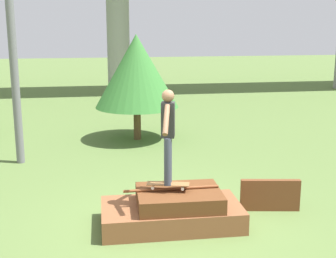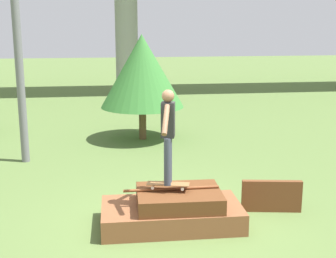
% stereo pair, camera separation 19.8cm
% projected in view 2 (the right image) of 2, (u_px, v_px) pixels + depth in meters
% --- Properties ---
extents(ground_plane, '(80.00, 80.00, 0.00)m').
position_uv_depth(ground_plane, '(171.00, 225.00, 8.29)').
color(ground_plane, '#567038').
extents(scrap_pile, '(2.47, 1.29, 0.70)m').
position_uv_depth(scrap_pile, '(174.00, 210.00, 8.22)').
color(scrap_pile, brown).
rests_on(scrap_pile, ground_plane).
extents(scrap_plank_loose, '(1.12, 0.29, 0.61)m').
position_uv_depth(scrap_plank_loose, '(272.00, 196.00, 8.82)').
color(scrap_plank_loose, brown).
rests_on(scrap_plank_loose, ground_plane).
extents(skateboard, '(0.76, 0.38, 0.09)m').
position_uv_depth(skateboard, '(168.00, 184.00, 8.08)').
color(skateboard, brown).
rests_on(skateboard, scrap_pile).
extents(skater, '(0.36, 1.13, 1.63)m').
position_uv_depth(skater, '(168.00, 130.00, 7.86)').
color(skater, '#383D4C').
rests_on(skater, skateboard).
extents(utility_pole, '(1.30, 0.20, 6.70)m').
position_uv_depth(utility_pole, '(16.00, 23.00, 11.28)').
color(utility_pole, slate).
rests_on(utility_pole, ground_plane).
extents(tree_behind_left, '(2.50, 2.50, 3.17)m').
position_uv_depth(tree_behind_left, '(142.00, 71.00, 13.90)').
color(tree_behind_left, brown).
rests_on(tree_behind_left, ground_plane).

